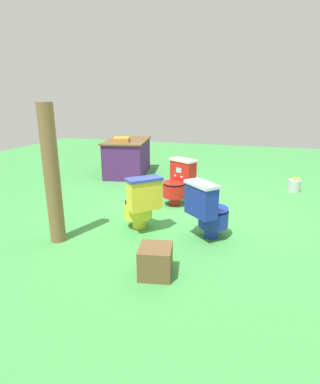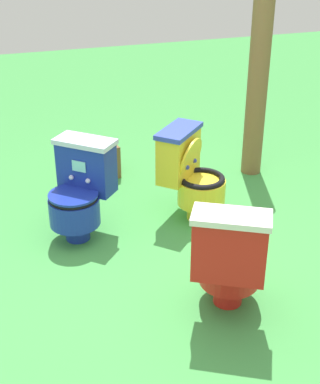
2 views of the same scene
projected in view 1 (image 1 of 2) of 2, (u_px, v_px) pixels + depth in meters
ground at (194, 211)px, 4.73m from camera, size 14.00×14.00×0.00m
toilet_yellow at (141, 202)px, 3.98m from camera, size 0.63×0.63×0.73m
toilet_blue at (208, 210)px, 3.72m from camera, size 0.63×0.63×0.73m
toilet_red at (178, 182)px, 4.96m from camera, size 0.63×0.59×0.73m
vendor_table at (128, 157)px, 6.91m from camera, size 1.60×1.13×0.85m
wooden_post at (52, 176)px, 3.53m from camera, size 0.18×0.18×1.62m
small_crate at (156, 261)px, 3.00m from camera, size 0.38×0.37×0.30m
lemon_bucket at (294, 185)px, 5.68m from camera, size 0.22×0.22×0.28m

